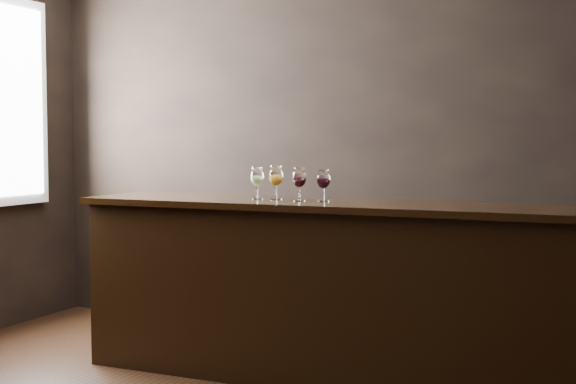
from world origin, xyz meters
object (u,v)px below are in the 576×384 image
at_px(glass_amber, 276,177).
at_px(glass_red_a, 299,178).
at_px(glass_red_b, 324,180).
at_px(bar_counter, 324,294).
at_px(back_bar_shelf, 323,281).
at_px(glass_white, 257,177).

bearing_deg(glass_amber, glass_red_a, -17.66).
bearing_deg(glass_red_b, glass_amber, 176.36).
bearing_deg(bar_counter, glass_amber, 176.51).
bearing_deg(back_bar_shelf, glass_white, -96.49).
height_order(glass_white, glass_red_b, glass_white).
relative_size(back_bar_shelf, glass_red_a, 11.79).
height_order(back_bar_shelf, glass_red_b, glass_red_b).
bearing_deg(bar_counter, glass_red_a, -166.32).
xyz_separation_m(bar_counter, glass_red_b, (-0.01, 0.00, 0.69)).
height_order(bar_counter, glass_red_b, glass_red_b).
distance_m(bar_counter, back_bar_shelf, 0.96).
bearing_deg(back_bar_shelf, glass_amber, -87.96).
height_order(bar_counter, glass_amber, glass_amber).
relative_size(back_bar_shelf, glass_red_b, 12.57).
xyz_separation_m(back_bar_shelf, glass_red_b, (0.35, -0.88, 0.78)).
bearing_deg(glass_red_a, glass_red_b, 14.51).
bearing_deg(glass_white, glass_red_a, -9.86).
distance_m(glass_amber, glass_red_b, 0.32).
relative_size(back_bar_shelf, glass_white, 12.05).
bearing_deg(glass_white, back_bar_shelf, 83.51).
xyz_separation_m(bar_counter, back_bar_shelf, (-0.36, 0.88, -0.09)).
bearing_deg(glass_red_b, glass_red_a, -165.49).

